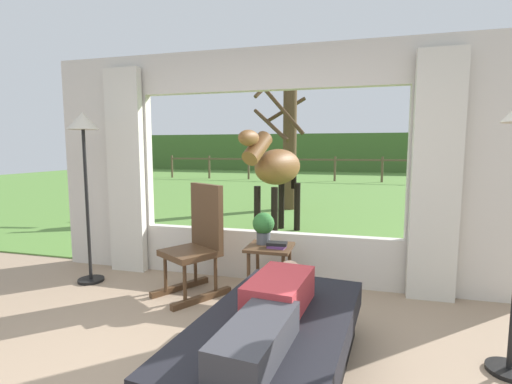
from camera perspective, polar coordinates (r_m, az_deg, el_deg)
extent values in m
cube|color=beige|center=(5.01, -21.53, 3.86)|extent=(1.15, 0.12, 2.55)
cube|color=beige|center=(4.16, 30.00, 2.94)|extent=(1.15, 0.12, 2.55)
cube|color=beige|center=(4.30, 1.63, -9.61)|extent=(2.90, 0.12, 0.55)
cube|color=beige|center=(4.21, 1.73, 18.24)|extent=(2.90, 0.12, 0.45)
cube|color=beige|center=(4.70, -19.23, 2.88)|extent=(0.44, 0.10, 2.40)
cube|color=beige|center=(3.95, 25.75, 1.93)|extent=(0.44, 0.10, 2.40)
cube|color=#568438|center=(15.02, 11.44, 0.94)|extent=(36.00, 21.68, 0.02)
cube|color=#44662E|center=(24.77, 13.03, 5.88)|extent=(36.00, 2.00, 2.40)
cube|color=black|center=(2.62, 2.81, -24.58)|extent=(0.99, 1.64, 0.24)
cube|color=black|center=(2.52, 2.84, -20.50)|extent=(1.08, 1.79, 0.18)
cube|color=#B23338|center=(2.57, 3.61, -15.05)|extent=(0.40, 0.63, 0.22)
cube|color=#333338|center=(2.05, 0.00, -21.57)|extent=(0.35, 0.71, 0.18)
sphere|color=tan|center=(2.93, 5.17, -12.30)|extent=(0.20, 0.20, 0.20)
cube|color=#4C331E|center=(3.84, -10.04, -9.14)|extent=(0.66, 0.66, 0.06)
cube|color=#4C331E|center=(3.88, -7.54, -3.79)|extent=(0.44, 0.30, 0.68)
cube|color=#4C331E|center=(4.13, -11.48, -14.02)|extent=(0.41, 0.61, 0.06)
cube|color=#4C331E|center=(3.82, -8.21, -15.72)|extent=(0.41, 0.61, 0.06)
cylinder|color=#4C331E|center=(3.96, -13.66, -11.84)|extent=(0.04, 0.04, 0.38)
cylinder|color=#4C331E|center=(3.67, -10.82, -13.30)|extent=(0.04, 0.04, 0.38)
cylinder|color=#4C331E|center=(4.14, -9.24, -10.92)|extent=(0.04, 0.04, 0.38)
cylinder|color=#4C331E|center=(3.86, -6.19, -12.19)|extent=(0.04, 0.04, 0.38)
cube|color=#4C331E|center=(3.75, 2.11, -8.43)|extent=(0.44, 0.44, 0.03)
cylinder|color=#4C331E|center=(3.71, -1.14, -12.79)|extent=(0.04, 0.04, 0.49)
cylinder|color=#4C331E|center=(3.63, 4.15, -13.23)|extent=(0.04, 0.04, 0.49)
cylinder|color=#4C331E|center=(4.02, 0.25, -11.23)|extent=(0.04, 0.04, 0.49)
cylinder|color=#4C331E|center=(3.95, 5.12, -11.59)|extent=(0.04, 0.04, 0.49)
cylinder|color=#4C5156|center=(3.80, 1.14, -7.03)|extent=(0.14, 0.14, 0.12)
sphere|color=#2D6B2D|center=(3.77, 1.15, -4.81)|extent=(0.22, 0.22, 0.22)
cube|color=#59336B|center=(3.67, 3.17, -8.32)|extent=(0.18, 0.13, 0.03)
cube|color=black|center=(3.67, 3.22, -7.87)|extent=(0.20, 0.12, 0.03)
cylinder|color=black|center=(4.68, -23.85, -12.16)|extent=(0.28, 0.28, 0.03)
cylinder|color=black|center=(4.49, -24.35, -2.12)|extent=(0.04, 0.04, 1.68)
cone|color=beige|center=(4.45, -24.93, 9.80)|extent=(0.32, 0.32, 0.18)
cylinder|color=black|center=(3.23, 34.13, -21.57)|extent=(0.28, 0.28, 0.03)
ellipsoid|color=brown|center=(6.32, 3.43, 3.85)|extent=(0.89, 1.35, 0.60)
cylinder|color=brown|center=(5.72, 0.21, 6.70)|extent=(0.42, 0.65, 0.53)
ellipsoid|color=brown|center=(5.52, -1.10, 8.24)|extent=(0.33, 0.52, 0.24)
cube|color=black|center=(5.79, 0.63, 6.97)|extent=(0.20, 0.43, 0.32)
cylinder|color=black|center=(6.86, 5.80, 2.80)|extent=(0.12, 0.12, 0.55)
cylinder|color=black|center=(5.96, 2.83, -3.34)|extent=(0.11, 0.11, 0.85)
cylinder|color=black|center=(6.11, 0.20, -3.07)|extent=(0.11, 0.11, 0.85)
cylinder|color=black|center=(6.69, 6.30, -2.26)|extent=(0.11, 0.11, 0.85)
cylinder|color=black|center=(6.84, 3.87, -2.05)|extent=(0.11, 0.11, 0.85)
cylinder|color=#4C3823|center=(8.99, 5.16, 6.66)|extent=(0.32, 0.32, 2.92)
cylinder|color=#47331E|center=(8.70, 2.22, 10.23)|extent=(1.07, 1.05, 0.83)
cylinder|color=#47331E|center=(8.55, 4.05, 12.42)|extent=(1.05, 0.26, 1.14)
cylinder|color=#47331E|center=(9.51, 2.66, 16.90)|extent=(0.73, 1.15, 1.05)
cylinder|color=#47331E|center=(9.42, 4.54, 12.35)|extent=(0.96, 0.53, 0.67)
cylinder|color=brown|center=(19.20, -12.69, 3.81)|extent=(0.10, 0.10, 1.10)
cylinder|color=brown|center=(18.35, -7.15, 3.80)|extent=(0.10, 0.10, 1.10)
cylinder|color=brown|center=(17.69, -1.13, 3.74)|extent=(0.10, 0.10, 1.10)
cylinder|color=brown|center=(17.23, 5.28, 3.64)|extent=(0.10, 0.10, 1.10)
cylinder|color=brown|center=(17.00, 11.94, 3.48)|extent=(0.10, 0.10, 1.10)
cylinder|color=brown|center=(17.01, 18.70, 3.27)|extent=(0.10, 0.10, 1.10)
cylinder|color=brown|center=(17.24, 25.35, 3.02)|extent=(0.10, 0.10, 1.10)
cylinder|color=brown|center=(17.71, 31.74, 2.75)|extent=(0.10, 0.10, 1.10)
cube|color=brown|center=(16.99, 11.98, 4.83)|extent=(16.00, 0.06, 0.08)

